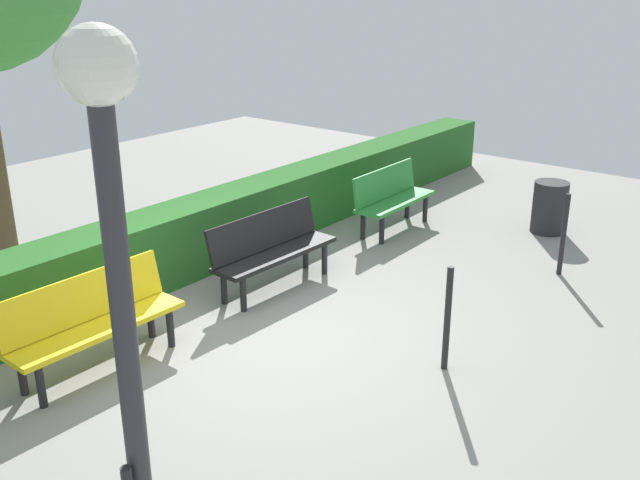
# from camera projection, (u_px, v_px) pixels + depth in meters

# --- Properties ---
(ground_plane) EXTENTS (16.64, 16.64, 0.00)m
(ground_plane) POSITION_uv_depth(u_px,v_px,m) (267.00, 335.00, 7.15)
(ground_plane) COLOR gray
(bench_green) EXTENTS (1.46, 0.47, 0.86)m
(bench_green) POSITION_uv_depth(u_px,v_px,m) (391.00, 196.00, 9.96)
(bench_green) COLOR #2D8C38
(bench_green) RESTS_ON ground_plane
(bench_black) EXTENTS (1.65, 0.53, 0.86)m
(bench_black) POSITION_uv_depth(u_px,v_px,m) (271.00, 247.00, 8.11)
(bench_black) COLOR black
(bench_black) RESTS_ON ground_plane
(bench_yellow) EXTENTS (1.66, 0.50, 0.86)m
(bench_yellow) POSITION_uv_depth(u_px,v_px,m) (92.00, 318.00, 6.42)
(bench_yellow) COLOR yellow
(bench_yellow) RESTS_ON ground_plane
(hedge_row) EXTENTS (12.64, 0.62, 0.84)m
(hedge_row) POSITION_uv_depth(u_px,v_px,m) (214.00, 229.00, 8.86)
(hedge_row) COLOR #266023
(hedge_row) RESTS_ON ground_plane
(railing_post_near) EXTENTS (0.06, 0.06, 1.00)m
(railing_post_near) POSITION_uv_depth(u_px,v_px,m) (564.00, 235.00, 8.43)
(railing_post_near) COLOR black
(railing_post_near) RESTS_ON ground_plane
(railing_post_mid) EXTENTS (0.06, 0.06, 1.00)m
(railing_post_mid) POSITION_uv_depth(u_px,v_px,m) (447.00, 319.00, 6.38)
(railing_post_mid) COLOR black
(railing_post_mid) RESTS_ON ground_plane
(lamp_post) EXTENTS (0.36, 0.36, 3.19)m
(lamp_post) POSITION_uv_depth(u_px,v_px,m) (114.00, 228.00, 3.33)
(lamp_post) COLOR #2D2D33
(lamp_post) RESTS_ON ground_plane
(trash_bin) EXTENTS (0.47, 0.47, 0.72)m
(trash_bin) POSITION_uv_depth(u_px,v_px,m) (550.00, 207.00, 9.89)
(trash_bin) COLOR #262628
(trash_bin) RESTS_ON ground_plane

